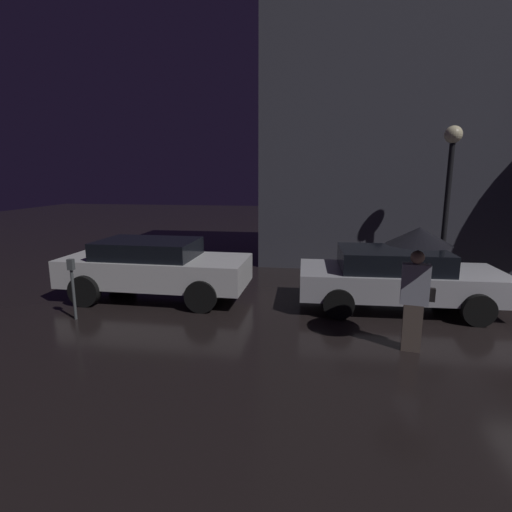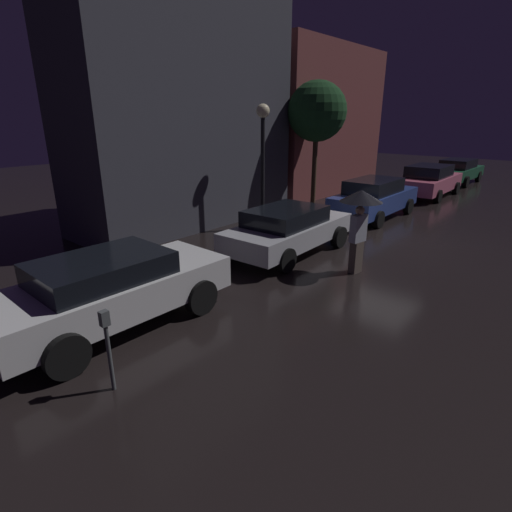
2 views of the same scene
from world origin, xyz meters
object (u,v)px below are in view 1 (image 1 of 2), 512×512
at_px(parking_meter, 73,282).
at_px(street_lamp_near, 450,173).
at_px(pedestrian_with_umbrella, 418,255).
at_px(parked_car_silver, 397,277).
at_px(parked_car_white, 155,267).

relative_size(parking_meter, street_lamp_near, 0.31).
relative_size(pedestrian_with_umbrella, street_lamp_near, 0.51).
relative_size(pedestrian_with_umbrella, parking_meter, 1.66).
bearing_deg(parked_car_silver, street_lamp_near, 53.30).
bearing_deg(pedestrian_with_umbrella, parked_car_white, 168.47).
height_order(parked_car_white, pedestrian_with_umbrella, pedestrian_with_umbrella).
bearing_deg(parking_meter, pedestrian_with_umbrella, -4.46).
distance_m(parked_car_white, pedestrian_with_umbrella, 5.91).
distance_m(parked_car_white, parked_car_silver, 5.59).
xyz_separation_m(pedestrian_with_umbrella, street_lamp_near, (1.73, 4.47, 1.33)).
relative_size(parked_car_white, pedestrian_with_umbrella, 2.10).
height_order(parked_car_silver, street_lamp_near, street_lamp_near).
distance_m(parked_car_white, parking_meter, 1.97).
height_order(pedestrian_with_umbrella, street_lamp_near, street_lamp_near).
bearing_deg(parked_car_white, pedestrian_with_umbrella, -20.62).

